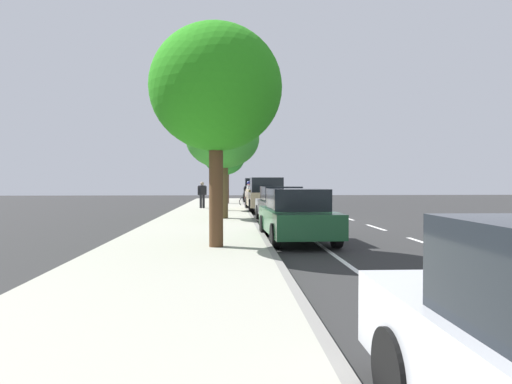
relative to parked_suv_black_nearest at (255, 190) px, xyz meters
name	(u,v)px	position (x,y,z in m)	size (l,w,h in m)	color
ground	(297,221)	(-0.90, 16.84, -1.03)	(74.78, 74.78, 0.00)	#2A2A2A
sidewalk	(204,220)	(3.14, 16.84, -0.96)	(4.11, 46.74, 0.13)	#9F9D8F
curb_edge	(253,220)	(1.01, 16.84, -0.96)	(0.16, 46.74, 0.13)	gray
lane_stripe_centre	(347,218)	(-3.49, 15.57, -1.02)	(0.14, 44.20, 0.01)	white
lane_stripe_bike_edge	(286,221)	(-0.46, 16.84, -1.02)	(0.12, 46.74, 0.01)	white
parked_suv_black_nearest	(255,190)	(0.00, 0.00, 0.00)	(2.02, 4.72, 1.99)	black
parked_pickup_tan_second	(265,196)	(0.03, 10.70, -0.13)	(2.14, 5.35, 1.95)	tan
parked_sedan_grey_mid	(280,204)	(-0.17, 17.08, -0.27)	(1.98, 4.47, 1.52)	slate
parked_sedan_green_far	(297,215)	(0.07, 23.50, -0.27)	(1.95, 4.46, 1.52)	#1E512D
bicycle_at_curb	(252,202)	(0.55, 5.95, -0.65)	(1.74, 0.46, 0.76)	black
cyclist_with_backpack	(248,191)	(0.77, 5.49, 0.06)	(0.48, 0.60, 1.77)	#C6B284
street_tree_near_cyclist	(226,149)	(2.32, 3.48, 3.08)	(2.26, 2.26, 5.32)	#4E3527
street_tree_mid_block	(224,157)	(2.32, 11.38, 2.07)	(2.30, 2.30, 4.04)	brown
street_tree_far_end	(223,139)	(2.32, 16.79, 2.54)	(3.20, 3.20, 4.78)	brown
street_tree_corner	(216,89)	(2.32, 25.36, 2.96)	(3.22, 3.22, 5.42)	#4F351F
pedestrian_on_phone	(202,193)	(3.70, 9.14, 0.00)	(0.52, 0.41, 1.58)	black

